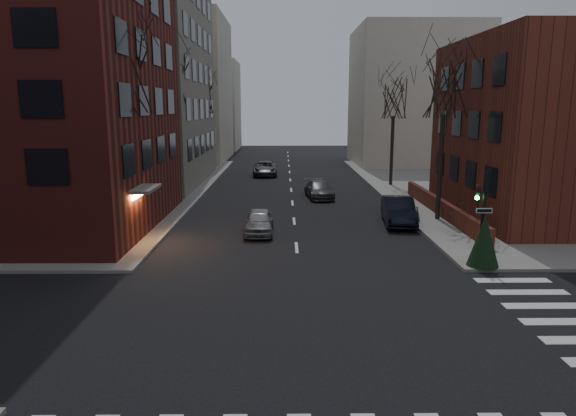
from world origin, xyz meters
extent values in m
plane|color=black|center=(0.00, 0.00, 0.00)|extent=(160.00, 160.00, 0.00)
cube|color=maroon|center=(-15.50, 16.50, 9.00)|extent=(15.00, 15.00, 18.00)
cube|color=gray|center=(-17.00, 34.00, 14.00)|extent=(18.00, 18.00, 28.00)
cube|color=maroon|center=(16.50, 19.00, 5.50)|extent=(12.00, 14.00, 11.00)
cube|color=maroon|center=(9.30, 19.00, 0.65)|extent=(0.35, 16.00, 1.00)
cube|color=beige|center=(-15.00, 55.00, 9.00)|extent=(14.00, 16.00, 18.00)
cube|color=beige|center=(15.00, 50.00, 8.00)|extent=(14.00, 14.00, 16.00)
cube|color=beige|center=(-13.00, 72.00, 7.00)|extent=(10.00, 12.00, 14.00)
cylinder|color=black|center=(8.00, 9.00, 2.15)|extent=(0.14, 0.14, 4.00)
cylinder|color=black|center=(8.00, 9.00, 0.25)|extent=(0.44, 0.44, 0.20)
imported|color=black|center=(7.75, 9.00, 3.00)|extent=(0.16, 0.20, 1.00)
sphere|color=#19FF4C|center=(7.68, 8.95, 3.05)|extent=(0.18, 0.18, 0.18)
cube|color=white|center=(8.00, 8.88, 2.50)|extent=(0.70, 0.03, 0.22)
cylinder|color=#2D231C|center=(-8.80, 14.00, 3.47)|extent=(0.28, 0.28, 6.65)
cylinder|color=#2D231C|center=(-8.80, 26.00, 3.65)|extent=(0.28, 0.28, 7.00)
cylinder|color=#2D231C|center=(-8.80, 40.00, 3.30)|extent=(0.28, 0.28, 6.30)
cylinder|color=#2D231C|center=(8.80, 18.00, 3.30)|extent=(0.28, 0.28, 6.30)
cylinder|color=#2D231C|center=(8.80, 32.00, 3.12)|extent=(0.28, 0.28, 5.95)
cylinder|color=black|center=(-8.20, 22.00, 3.15)|extent=(0.12, 0.12, 6.00)
sphere|color=#FFA54C|center=(-8.20, 22.00, 6.25)|extent=(0.36, 0.36, 0.36)
cylinder|color=black|center=(-8.20, 42.00, 3.15)|extent=(0.12, 0.12, 6.00)
sphere|color=#FFA54C|center=(-8.20, 42.00, 6.25)|extent=(0.36, 0.36, 0.36)
imported|color=black|center=(6.20, 17.15, 0.80)|extent=(2.16, 5.01, 1.60)
imported|color=gray|center=(-2.01, 14.94, 0.67)|extent=(1.60, 3.93, 1.34)
imported|color=#414045|center=(2.08, 26.10, 0.65)|extent=(2.32, 4.65, 1.30)
imported|color=#47464C|center=(-2.52, 39.28, 0.72)|extent=(2.50, 5.21, 1.43)
cube|color=white|center=(7.30, 17.52, 0.59)|extent=(0.41, 0.56, 0.87)
cone|color=black|center=(7.94, 8.50, 1.26)|extent=(1.47, 1.47, 2.23)
camera|label=1|loc=(-0.64, -12.66, 6.90)|focal=32.00mm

